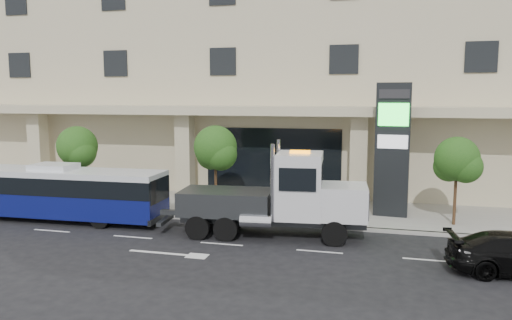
# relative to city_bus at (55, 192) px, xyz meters

# --- Properties ---
(ground) EXTENTS (120.00, 120.00, 0.00)m
(ground) POSITION_rel_city_bus_xyz_m (9.06, -0.28, -1.40)
(ground) COLOR black
(ground) RESTS_ON ground
(sidewalk) EXTENTS (120.00, 6.00, 0.15)m
(sidewalk) POSITION_rel_city_bus_xyz_m (9.06, 4.72, -1.33)
(sidewalk) COLOR gray
(sidewalk) RESTS_ON ground
(curb) EXTENTS (120.00, 0.30, 0.15)m
(curb) POSITION_rel_city_bus_xyz_m (9.06, 1.72, -1.33)
(curb) COLOR gray
(curb) RESTS_ON ground
(convention_center) EXTENTS (60.00, 17.60, 20.00)m
(convention_center) POSITION_rel_city_bus_xyz_m (9.06, 15.15, 8.57)
(convention_center) COLOR #BDB38E
(convention_center) RESTS_ON ground
(tree_left) EXTENTS (2.27, 2.20, 4.22)m
(tree_left) POSITION_rel_city_bus_xyz_m (-0.91, 3.31, 1.71)
(tree_left) COLOR #422B19
(tree_left) RESTS_ON sidewalk
(tree_mid) EXTENTS (2.28, 2.20, 4.38)m
(tree_mid) POSITION_rel_city_bus_xyz_m (7.09, 3.31, 1.85)
(tree_mid) COLOR #422B19
(tree_mid) RESTS_ON sidewalk
(tree_right) EXTENTS (2.10, 2.00, 4.04)m
(tree_right) POSITION_rel_city_bus_xyz_m (18.59, 3.31, 1.63)
(tree_right) COLOR #422B19
(tree_right) RESTS_ON sidewalk
(city_bus) EXTENTS (10.97, 2.65, 2.76)m
(city_bus) POSITION_rel_city_bus_xyz_m (0.00, 0.00, 0.00)
(city_bus) COLOR black
(city_bus) RESTS_ON ground
(tow_truck) EXTENTS (9.04, 2.88, 4.10)m
(tow_truck) POSITION_rel_city_bus_xyz_m (11.18, -0.12, 0.28)
(tow_truck) COLOR #2D3033
(tow_truck) RESTS_ON ground
(signage_pylon) EXTENTS (1.66, 0.73, 6.49)m
(signage_pylon) POSITION_rel_city_bus_xyz_m (15.75, 4.37, 2.04)
(signage_pylon) COLOR black
(signage_pylon) RESTS_ON sidewalk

